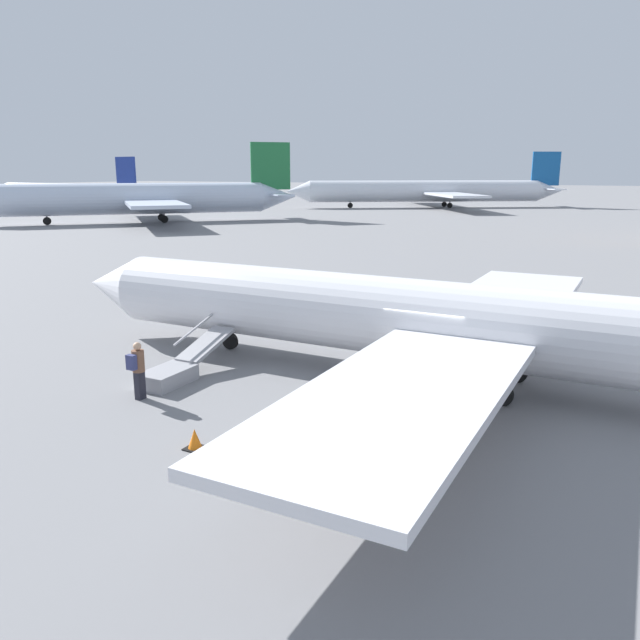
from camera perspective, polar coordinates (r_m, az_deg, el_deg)
ground_plane at (r=20.49m, az=10.22°, el=-5.50°), size 600.00×600.00×0.00m
airplane_main at (r=19.69m, az=13.06°, el=-0.33°), size 30.58×23.13×6.71m
airplane_far_left at (r=128.32m, az=-22.32°, el=10.74°), size 42.52×32.49×8.92m
airplane_far_center at (r=85.59m, az=-15.91°, el=10.65°), size 32.67×35.58×10.39m
airplane_taxiing_distant at (r=118.27m, az=10.02°, el=11.54°), size 45.17×36.02×10.03m
boarding_stairs at (r=20.60m, az=-13.06°, el=-4.44°), size 1.14×4.04×1.68m
passenger at (r=19.05m, az=-16.33°, el=-4.13°), size 0.36×0.54×1.74m
traffic_cone_near_stairs at (r=15.69m, az=-11.37°, el=-10.69°), size 0.47×0.47×0.52m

